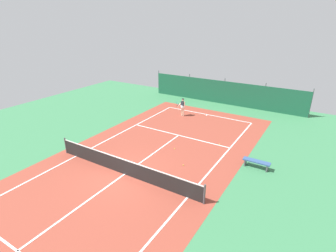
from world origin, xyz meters
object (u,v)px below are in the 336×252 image
Objects in this scene: tennis_net at (124,167)px; tennis_ball_midcourt at (183,165)px; tennis_player at (183,106)px; tennis_ball_by_sideline at (220,144)px; courtside_bench at (256,162)px; tennis_ball_near_player at (175,149)px.

tennis_ball_midcourt is (2.45, 2.63, -0.48)m from tennis_net.
tennis_player is 24.85× the size of tennis_ball_by_sideline.
tennis_net is 6.33× the size of courtside_bench.
courtside_bench reaches higher than tennis_ball_midcourt.
tennis_player reaches higher than tennis_ball_midcourt.
tennis_ball_near_player is 1.00× the size of tennis_ball_by_sideline.
tennis_ball_by_sideline is (5.14, -3.87, -0.93)m from tennis_player.
tennis_net is at bearing -143.38° from courtside_bench.
tennis_ball_by_sideline is 0.04× the size of courtside_bench.
tennis_player is 9.98m from courtside_bench.
tennis_net is 7.33m from tennis_ball_by_sideline.
tennis_ball_by_sideline is (2.41, 2.26, 0.00)m from tennis_ball_near_player.
tennis_net is 7.86m from courtside_bench.
courtside_bench is (8.16, -5.71, -0.59)m from tennis_player.
tennis_net reaches higher than tennis_ball_near_player.
courtside_bench is (6.31, 4.69, -0.14)m from tennis_net.
tennis_ball_near_player is at bearing 133.73° from tennis_ball_midcourt.
tennis_ball_by_sideline is 3.55m from courtside_bench.
tennis_player is 24.85× the size of tennis_ball_near_player.
tennis_ball_near_player is 3.30m from tennis_ball_by_sideline.
tennis_player is 8.93m from tennis_ball_midcourt.
tennis_ball_by_sideline is at bearing 163.53° from tennis_player.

